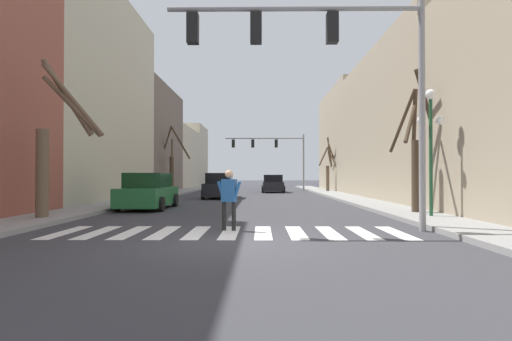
# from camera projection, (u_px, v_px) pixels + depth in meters

# --- Properties ---
(ground_plane) EXTENTS (240.00, 240.00, 0.00)m
(ground_plane) POSITION_uv_depth(u_px,v_px,m) (224.00, 243.00, 9.16)
(ground_plane) COLOR #38383D
(building_row_left) EXTENTS (6.00, 60.91, 13.99)m
(building_row_left) POSITION_uv_depth(u_px,v_px,m) (109.00, 120.00, 30.12)
(building_row_left) COLOR #934C3D
(building_row_left) RESTS_ON ground_plane
(building_row_right) EXTENTS (6.00, 43.13, 9.92)m
(building_row_right) POSITION_uv_depth(u_px,v_px,m) (415.00, 127.00, 25.37)
(building_row_right) COLOR tan
(building_row_right) RESTS_ON ground_plane
(crosswalk_stripes) EXTENTS (9.45, 2.60, 0.01)m
(crosswalk_stripes) POSITION_uv_depth(u_px,v_px,m) (230.00, 232.00, 10.83)
(crosswalk_stripes) COLOR white
(crosswalk_stripes) RESTS_ON ground_plane
(traffic_signal_near) EXTENTS (7.19, 0.28, 6.62)m
(traffic_signal_near) POSITION_uv_depth(u_px,v_px,m) (328.00, 55.00, 11.13)
(traffic_signal_near) COLOR gray
(traffic_signal_near) RESTS_ON ground_plane
(traffic_signal_far) EXTENTS (8.24, 0.28, 5.85)m
(traffic_signal_far) POSITION_uv_depth(u_px,v_px,m) (273.00, 148.00, 41.58)
(traffic_signal_far) COLOR gray
(traffic_signal_far) RESTS_ON ground_plane
(street_lamp_right_corner) EXTENTS (0.95, 0.36, 4.42)m
(street_lamp_right_corner) POSITION_uv_depth(u_px,v_px,m) (431.00, 126.00, 13.91)
(street_lamp_right_corner) COLOR #1E4C2D
(street_lamp_right_corner) RESTS_ON sidewalk_right
(car_parked_left_mid) EXTENTS (2.06, 4.76, 1.72)m
(car_parked_left_mid) POSITION_uv_depth(u_px,v_px,m) (220.00, 186.00, 27.55)
(car_parked_left_mid) COLOR black
(car_parked_left_mid) RESTS_ON ground_plane
(car_parked_left_near) EXTENTS (2.10, 4.13, 1.62)m
(car_parked_left_near) POSITION_uv_depth(u_px,v_px,m) (273.00, 184.00, 36.87)
(car_parked_left_near) COLOR black
(car_parked_left_near) RESTS_ON ground_plane
(car_parked_right_near) EXTENTS (2.12, 4.47, 1.67)m
(car_parked_right_near) POSITION_uv_depth(u_px,v_px,m) (148.00, 192.00, 18.54)
(car_parked_right_near) COLOR #236B38
(car_parked_right_near) RESTS_ON ground_plane
(pedestrian_near_right_corner) EXTENTS (0.73, 0.33, 1.71)m
(pedestrian_near_right_corner) POSITION_uv_depth(u_px,v_px,m) (229.00, 195.00, 11.25)
(pedestrian_near_right_corner) COLOR black
(pedestrian_near_right_corner) RESTS_ON ground_plane
(street_tree_right_near) EXTENTS (2.32, 1.12, 5.40)m
(street_tree_right_near) POSITION_uv_depth(u_px,v_px,m) (51.00, 150.00, 13.56)
(street_tree_right_near) COLOR brown
(street_tree_right_near) RESTS_ON sidewalk_left
(street_tree_right_far) EXTENTS (2.74, 2.88, 5.75)m
(street_tree_right_far) POSITION_uv_depth(u_px,v_px,m) (172.00, 164.00, 34.48)
(street_tree_right_far) COLOR #473828
(street_tree_right_far) RESTS_ON sidewalk_left
(street_tree_right_mid) EXTENTS (2.12, 2.14, 5.58)m
(street_tree_right_mid) POSITION_uv_depth(u_px,v_px,m) (416.00, 149.00, 15.54)
(street_tree_right_mid) COLOR #473828
(street_tree_right_mid) RESTS_ON sidewalk_right
(street_tree_left_far) EXTENTS (2.07, 2.01, 4.94)m
(street_tree_left_far) POSITION_uv_depth(u_px,v_px,m) (329.00, 167.00, 36.54)
(street_tree_left_far) COLOR brown
(street_tree_left_far) RESTS_ON sidewalk_right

